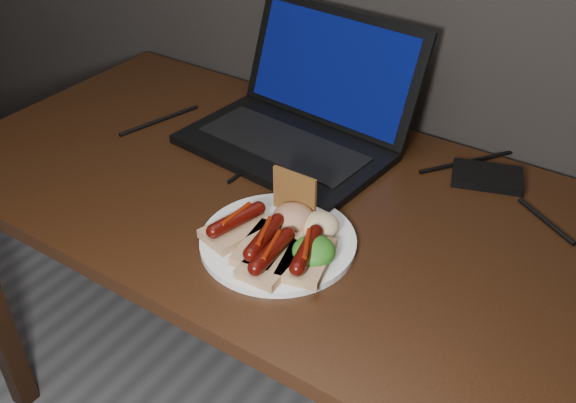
% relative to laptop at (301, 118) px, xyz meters
% --- Properties ---
extents(desk, '(1.40, 0.70, 0.75)m').
position_rel_laptop_xyz_m(desk, '(0.09, -0.18, -0.14)').
color(desk, '#311A0C').
rests_on(desk, ground).
extents(laptop, '(0.45, 0.37, 0.25)m').
position_rel_laptop_xyz_m(laptop, '(0.00, 0.00, 0.00)').
color(laptop, black).
rests_on(laptop, desk).
extents(hard_drive, '(0.15, 0.12, 0.02)m').
position_rel_laptop_xyz_m(hard_drive, '(0.38, 0.07, -0.05)').
color(hard_drive, black).
rests_on(hard_drive, desk).
extents(desk_cables, '(0.91, 0.42, 0.01)m').
position_rel_laptop_xyz_m(desk_cables, '(0.11, -0.03, -0.05)').
color(desk_cables, black).
rests_on(desk_cables, desk).
extents(plate, '(0.32, 0.32, 0.01)m').
position_rel_laptop_xyz_m(plate, '(0.15, -0.31, -0.05)').
color(plate, white).
rests_on(plate, desk).
extents(bread_sausage_left, '(0.10, 0.13, 0.04)m').
position_rel_laptop_xyz_m(bread_sausage_left, '(0.09, -0.34, -0.03)').
color(bread_sausage_left, tan).
rests_on(bread_sausage_left, plate).
extents(bread_sausage_center, '(0.09, 0.12, 0.04)m').
position_rel_laptop_xyz_m(bread_sausage_center, '(0.15, -0.35, -0.03)').
color(bread_sausage_center, tan).
rests_on(bread_sausage_center, plate).
extents(bread_sausage_right, '(0.10, 0.13, 0.04)m').
position_rel_laptop_xyz_m(bread_sausage_right, '(0.23, -0.34, -0.03)').
color(bread_sausage_right, tan).
rests_on(bread_sausage_right, plate).
extents(bread_sausage_extra, '(0.08, 0.12, 0.04)m').
position_rel_laptop_xyz_m(bread_sausage_extra, '(0.18, -0.37, -0.03)').
color(bread_sausage_extra, tan).
rests_on(bread_sausage_extra, plate).
extents(crispbread, '(0.08, 0.01, 0.08)m').
position_rel_laptop_xyz_m(crispbread, '(0.14, -0.24, 0.00)').
color(crispbread, brown).
rests_on(crispbread, plate).
extents(salad_greens, '(0.07, 0.07, 0.04)m').
position_rel_laptop_xyz_m(salad_greens, '(0.23, -0.33, -0.02)').
color(salad_greens, '#185210').
rests_on(salad_greens, plate).
extents(salsa_mound, '(0.07, 0.07, 0.04)m').
position_rel_laptop_xyz_m(salsa_mound, '(0.16, -0.27, -0.02)').
color(salsa_mound, maroon).
rests_on(salsa_mound, plate).
extents(coleslaw_mound, '(0.06, 0.06, 0.04)m').
position_rel_laptop_xyz_m(coleslaw_mound, '(0.21, -0.26, -0.02)').
color(coleslaw_mound, beige).
rests_on(coleslaw_mound, plate).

